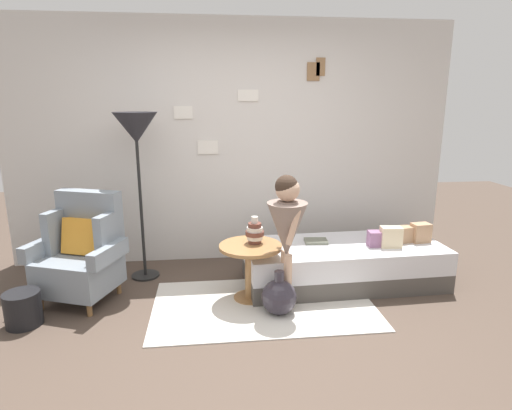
% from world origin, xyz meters
% --- Properties ---
extents(ground_plane, '(12.00, 12.00, 0.00)m').
position_xyz_m(ground_plane, '(0.00, 0.00, 0.00)').
color(ground_plane, '#4C3D33').
extents(gallery_wall, '(4.80, 0.12, 2.60)m').
position_xyz_m(gallery_wall, '(0.00, 1.95, 1.30)').
color(gallery_wall, silver).
rests_on(gallery_wall, ground).
extents(rug, '(1.93, 1.13, 0.01)m').
position_xyz_m(rug, '(0.19, 0.68, 0.01)').
color(rug, silver).
rests_on(rug, ground).
extents(armchair, '(0.88, 0.77, 0.97)m').
position_xyz_m(armchair, '(-1.41, 1.02, 0.44)').
color(armchair, olive).
rests_on(armchair, ground).
extents(daybed, '(1.93, 0.87, 0.40)m').
position_xyz_m(daybed, '(1.03, 1.08, 0.20)').
color(daybed, '#4C4742').
rests_on(daybed, ground).
extents(pillow_head, '(0.19, 0.14, 0.19)m').
position_xyz_m(pillow_head, '(1.80, 1.07, 0.49)').
color(pillow_head, tan).
rests_on(pillow_head, daybed).
extents(pillow_mid, '(0.21, 0.15, 0.16)m').
position_xyz_m(pillow_mid, '(1.61, 1.08, 0.48)').
color(pillow_mid, tan).
rests_on(pillow_mid, daybed).
extents(pillow_back, '(0.20, 0.14, 0.20)m').
position_xyz_m(pillow_back, '(1.44, 0.96, 0.50)').
color(pillow_back, beige).
rests_on(pillow_back, daybed).
extents(pillow_extra, '(0.21, 0.13, 0.15)m').
position_xyz_m(pillow_extra, '(1.34, 1.00, 0.47)').
color(pillow_extra, gray).
rests_on(pillow_extra, daybed).
extents(side_table, '(0.56, 0.56, 0.52)m').
position_xyz_m(side_table, '(0.09, 0.83, 0.37)').
color(side_table, '#9E7042').
rests_on(side_table, ground).
extents(vase_striped, '(0.17, 0.17, 0.25)m').
position_xyz_m(vase_striped, '(0.13, 0.87, 0.62)').
color(vase_striped, brown).
rests_on(vase_striped, side_table).
extents(floor_lamp, '(0.42, 0.42, 1.65)m').
position_xyz_m(floor_lamp, '(-0.94, 1.46, 1.45)').
color(floor_lamp, black).
rests_on(floor_lamp, ground).
extents(person_child, '(0.34, 0.34, 1.17)m').
position_xyz_m(person_child, '(0.38, 0.64, 0.75)').
color(person_child, '#D8AD8E').
rests_on(person_child, ground).
extents(book_on_daybed, '(0.23, 0.18, 0.03)m').
position_xyz_m(book_on_daybed, '(0.77, 1.16, 0.42)').
color(book_on_daybed, '#686B5B').
rests_on(book_on_daybed, daybed).
extents(demijohn_near, '(0.30, 0.30, 0.38)m').
position_xyz_m(demijohn_near, '(0.30, 0.53, 0.15)').
color(demijohn_near, '#332D38').
rests_on(demijohn_near, ground).
extents(magazine_basket, '(0.28, 0.28, 0.28)m').
position_xyz_m(magazine_basket, '(-1.77, 0.57, 0.14)').
color(magazine_basket, black).
rests_on(magazine_basket, ground).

